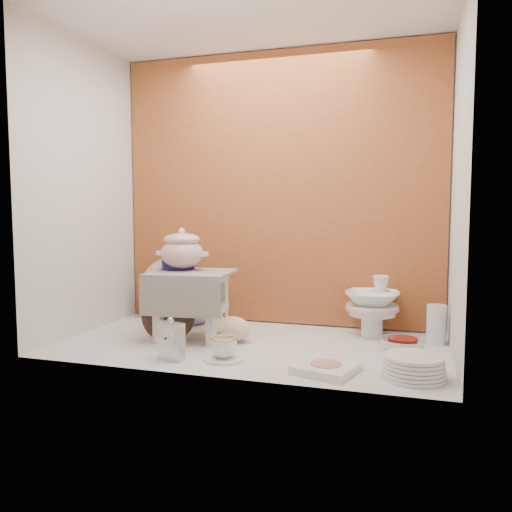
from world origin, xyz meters
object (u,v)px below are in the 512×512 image
Objects in this scene: floral_platter at (171,288)px; blue_white_vase at (190,299)px; soup_tureen at (182,249)px; step_stool at (191,305)px; porcelain_tower at (372,306)px; crystal_bowl at (403,346)px; dinner_plate_stack at (414,367)px; plush_pig at (233,328)px; gold_rim_teacup at (224,347)px; mantel_clock at (171,339)px.

floral_platter is 0.21m from blue_white_vase.
floral_platter is (-0.26, 0.39, -0.26)m from soup_tureen.
step_stool is 1.27× the size of porcelain_tower.
floral_platter reaches higher than crystal_bowl.
floral_platter is 1.39m from crystal_bowl.
floral_platter is 1.45× the size of dinner_plate_stack.
step_stool is 1.77× the size of plush_pig.
porcelain_tower is at bearing 47.72° from gold_rim_teacup.
step_stool is 0.28m from soup_tureen.
floral_platter is 1.95× the size of mantel_clock.
mantel_clock is at bearing -164.41° from gold_rim_teacup.
soup_tureen is at bearing -179.21° from crystal_bowl.
dinner_plate_stack is at bearing -27.97° from floral_platter.
step_stool is 1.12× the size of floral_platter.
crystal_bowl is (0.72, 0.35, -0.03)m from gold_rim_teacup.
step_stool is 0.37m from mantel_clock.
plush_pig is at bearing -40.40° from blue_white_vase.
plush_pig is 0.31m from gold_rim_teacup.
gold_rim_teacup is (0.44, -0.62, -0.08)m from blue_white_vase.
step_stool reaches higher than dinner_plate_stack.
gold_rim_teacup is 0.77m from dinner_plate_stack.
step_stool reaches higher than mantel_clock.
soup_tureen is 0.81× the size of porcelain_tower.
soup_tureen is 0.54m from floral_platter.
floral_platter reaches higher than step_stool.
mantel_clock reaches higher than gold_rim_teacup.
step_stool is 1.42× the size of blue_white_vase.
plush_pig is (0.37, -0.31, -0.07)m from blue_white_vase.
blue_white_vase is at bearing 110.29° from step_stool.
dinner_plate_stack is at bearing -71.64° from porcelain_tower.
plush_pig is 1.14× the size of crystal_bowl.
plush_pig is 0.89m from dinner_plate_stack.
dinner_plate_stack is at bearing -17.08° from soup_tureen.
dinner_plate_stack is 0.36m from crystal_bowl.
floral_platter reaches higher than mantel_clock.
crystal_bowl is at bearing 97.76° from dinner_plate_stack.
soup_tureen is at bearing -56.20° from floral_platter.
soup_tureen is at bearing 155.37° from plush_pig.
soup_tureen is 1.29× the size of crystal_bowl.
mantel_clock is at bearing -176.86° from dinner_plate_stack.
crystal_bowl is at bearing -2.59° from step_stool.
floral_platter is 1.81× the size of crystal_bowl.
soup_tureen is at bearing 162.92° from dinner_plate_stack.
floral_platter is 0.88m from mantel_clock.
porcelain_tower is (0.91, 0.28, -0.29)m from soup_tureen.
crystal_bowl is at bearing -12.84° from blue_white_vase.
blue_white_vase is 1.53× the size of mantel_clock.
soup_tureen is 1.39× the size of mantel_clock.
gold_rim_teacup is at bearing -49.99° from floral_platter.
floral_platter is at bearing 147.47° from blue_white_vase.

